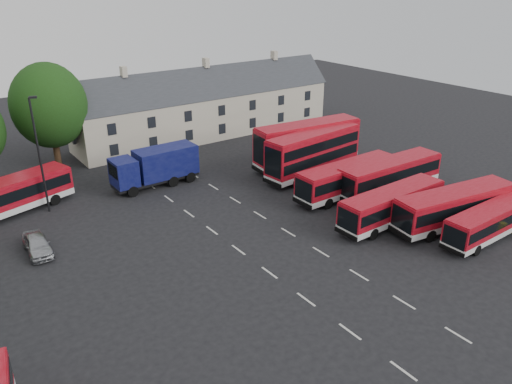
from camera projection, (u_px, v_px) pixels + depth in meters
ground at (253, 261)px, 37.41m from camera, size 140.00×140.00×0.00m
lane_markings at (264, 241)px, 40.24m from camera, size 5.15×33.80×0.01m
terrace_houses at (208, 106)px, 65.69m from camera, size 35.70×7.13×10.06m
bus_row_a at (490, 220)px, 39.94m from camera, size 9.72×2.33×2.74m
bus_row_b at (455, 205)px, 41.85m from camera, size 11.89×4.41×3.29m
bus_row_c at (392, 204)px, 42.44m from camera, size 10.86×2.64×3.06m
bus_row_d at (390, 173)px, 48.42m from camera, size 11.88×3.06×3.34m
bus_row_e at (348, 177)px, 47.87m from camera, size 11.44×2.74×3.23m
bus_dd_south at (313, 151)px, 52.43m from camera, size 11.92×3.81×4.81m
bus_dd_north at (307, 142)px, 54.76m from camera, size 12.51×4.06×5.04m
bus_north at (7, 195)px, 43.78m from camera, size 11.77×5.84×3.25m
box_truck at (156, 166)px, 50.06m from camera, size 8.71×2.82×3.80m
silver_car at (37, 245)px, 38.20m from camera, size 1.89×4.37×1.47m
lamppost at (39, 153)px, 43.07m from camera, size 0.73×0.43×10.51m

